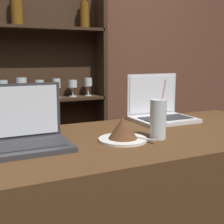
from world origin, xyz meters
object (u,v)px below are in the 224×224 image
cake_plate (123,131)px  water_glass (158,119)px  laptop_near (22,134)px  laptop_far (160,110)px

cake_plate → water_glass: (0.14, -0.03, 0.04)m
laptop_near → laptop_far: size_ratio=1.08×
laptop_near → cake_plate: (0.37, -0.08, -0.01)m
cake_plate → laptop_near: bearing=168.3°
laptop_far → water_glass: (-0.22, -0.31, 0.03)m
laptop_far → water_glass: bearing=-125.2°
laptop_far → cake_plate: (-0.36, -0.28, -0.01)m
cake_plate → laptop_far: bearing=37.9°
laptop_far → laptop_near: bearing=-164.4°
laptop_near → cake_plate: 0.38m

